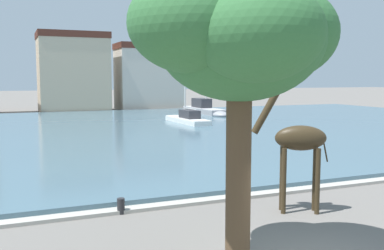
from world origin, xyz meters
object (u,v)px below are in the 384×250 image
shade_tree (240,37)px  mooring_bollard (121,206)px  sailboat_white (185,120)px  giraffe_statue (296,141)px  sailboat_grey (206,110)px

shade_tree → mooring_bollard: shade_tree is taller
sailboat_white → mooring_bollard: bearing=-116.0°
sailboat_white → shade_tree: bearing=-109.4°
sailboat_white → mooring_bollard: sailboat_white is taller
mooring_bollard → shade_tree: bearing=-73.8°
giraffe_statue → sailboat_white: sailboat_white is taller
giraffe_statue → mooring_bollard: 5.87m
giraffe_statue → shade_tree: size_ratio=0.70×
shade_tree → mooring_bollard: size_ratio=12.89×
shade_tree → mooring_bollard: bearing=106.2°
sailboat_white → mooring_bollard: size_ratio=17.43×
giraffe_statue → sailboat_grey: sailboat_grey is taller
giraffe_statue → sailboat_grey: 35.37m
giraffe_statue → sailboat_white: (6.27, 25.31, -1.78)m
sailboat_white → shade_tree: size_ratio=1.35×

